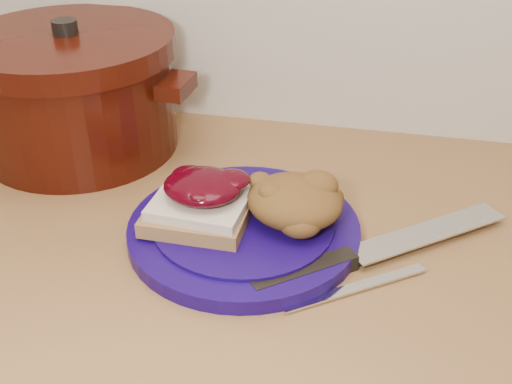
% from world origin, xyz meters
% --- Properties ---
extents(plate, '(0.30, 0.30, 0.02)m').
position_xyz_m(plate, '(0.06, 1.49, 0.91)').
color(plate, '#14054E').
rests_on(plate, wood_countertop).
extents(sandwich, '(0.12, 0.10, 0.06)m').
position_xyz_m(sandwich, '(0.01, 1.48, 0.95)').
color(sandwich, olive).
rests_on(sandwich, plate).
extents(stuffing_mound, '(0.12, 0.11, 0.05)m').
position_xyz_m(stuffing_mound, '(0.11, 1.50, 0.95)').
color(stuffing_mound, brown).
rests_on(stuffing_mound, plate).
extents(chef_knife, '(0.27, 0.23, 0.02)m').
position_xyz_m(chef_knife, '(0.17, 1.45, 0.91)').
color(chef_knife, black).
rests_on(chef_knife, wood_countertop).
extents(butter_knife, '(0.14, 0.11, 0.00)m').
position_xyz_m(butter_knife, '(0.19, 1.42, 0.90)').
color(butter_knife, silver).
rests_on(butter_knife, wood_countertop).
extents(dutch_oven, '(0.34, 0.31, 0.18)m').
position_xyz_m(dutch_oven, '(-0.22, 1.66, 0.98)').
color(dutch_oven, black).
rests_on(dutch_oven, wood_countertop).
extents(pepper_grinder, '(0.06, 0.06, 0.12)m').
position_xyz_m(pepper_grinder, '(-0.29, 1.72, 0.96)').
color(pepper_grinder, black).
rests_on(pepper_grinder, wood_countertop).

